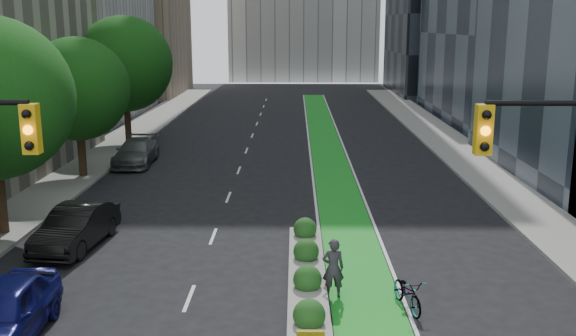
{
  "coord_description": "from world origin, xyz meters",
  "views": [
    {
      "loc": [
        0.81,
        -12.63,
        8.38
      ],
      "look_at": [
        0.53,
        11.31,
        3.0
      ],
      "focal_mm": 40.0,
      "sensor_mm": 36.0,
      "label": 1
    }
  ],
  "objects_px": {
    "cyclist": "(333,268)",
    "parked_car_left_mid": "(76,227)",
    "median_planter": "(307,275)",
    "parked_car_left_far": "(136,152)",
    "parked_car_left_near": "(2,314)",
    "bicycle": "(408,293)"
  },
  "relations": [
    {
      "from": "parked_car_left_near",
      "to": "median_planter",
      "type": "bearing_deg",
      "value": 23.52
    },
    {
      "from": "cyclist",
      "to": "parked_car_left_far",
      "type": "height_order",
      "value": "cyclist"
    },
    {
      "from": "cyclist",
      "to": "parked_car_left_mid",
      "type": "distance_m",
      "value": 10.58
    },
    {
      "from": "bicycle",
      "to": "parked_car_left_mid",
      "type": "bearing_deg",
      "value": 142.06
    },
    {
      "from": "bicycle",
      "to": "cyclist",
      "type": "relative_size",
      "value": 1.02
    },
    {
      "from": "cyclist",
      "to": "parked_car_left_mid",
      "type": "relative_size",
      "value": 0.39
    },
    {
      "from": "median_planter",
      "to": "parked_car_left_mid",
      "type": "distance_m",
      "value": 9.5
    },
    {
      "from": "cyclist",
      "to": "parked_car_left_near",
      "type": "distance_m",
      "value": 9.51
    },
    {
      "from": "bicycle",
      "to": "parked_car_left_far",
      "type": "relative_size",
      "value": 0.37
    },
    {
      "from": "parked_car_left_near",
      "to": "cyclist",
      "type": "bearing_deg",
      "value": 16.7
    },
    {
      "from": "cyclist",
      "to": "parked_car_left_far",
      "type": "relative_size",
      "value": 0.36
    },
    {
      "from": "median_planter",
      "to": "parked_car_left_far",
      "type": "bearing_deg",
      "value": 118.57
    },
    {
      "from": "parked_car_left_near",
      "to": "parked_car_left_mid",
      "type": "distance_m",
      "value": 7.6
    },
    {
      "from": "cyclist",
      "to": "parked_car_left_near",
      "type": "bearing_deg",
      "value": 13.65
    },
    {
      "from": "bicycle",
      "to": "parked_car_left_near",
      "type": "relative_size",
      "value": 0.4
    },
    {
      "from": "median_planter",
      "to": "bicycle",
      "type": "height_order",
      "value": "median_planter"
    },
    {
      "from": "bicycle",
      "to": "cyclist",
      "type": "xyz_separation_m",
      "value": [
        -2.2,
        0.83,
        0.44
      ]
    },
    {
      "from": "median_planter",
      "to": "parked_car_left_far",
      "type": "xyz_separation_m",
      "value": [
        -10.1,
        18.54,
        0.39
      ]
    },
    {
      "from": "bicycle",
      "to": "parked_car_left_far",
      "type": "xyz_separation_m",
      "value": [
        -13.1,
        20.24,
        0.25
      ]
    },
    {
      "from": "median_planter",
      "to": "parked_car_left_mid",
      "type": "relative_size",
      "value": 2.12
    },
    {
      "from": "bicycle",
      "to": "parked_car_left_near",
      "type": "bearing_deg",
      "value": 177.78
    },
    {
      "from": "bicycle",
      "to": "parked_car_left_far",
      "type": "height_order",
      "value": "parked_car_left_far"
    }
  ]
}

